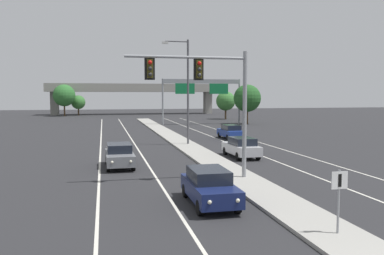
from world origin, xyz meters
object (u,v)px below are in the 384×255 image
(car_oncoming_grey, at_px, (119,155))
(car_receding_silver, at_px, (241,147))
(car_receding_blue, at_px, (230,132))
(tree_far_right_c, at_px, (247,98))
(street_lamp_median, at_px, (186,85))
(car_oncoming_navy, at_px, (209,186))
(overhead_signal_mast, at_px, (209,88))
(highway_sign_gantry, at_px, (202,87))
(tree_far_left_a, at_px, (64,95))
(median_sign_post, at_px, (339,192))
(tree_far_right_b, at_px, (226,101))
(tree_far_left_c, at_px, (78,102))

(car_oncoming_grey, relative_size, car_receding_silver, 1.00)
(car_receding_blue, xyz_separation_m, tree_far_right_c, (9.73, 20.90, 3.50))
(street_lamp_median, distance_m, car_oncoming_navy, 21.57)
(overhead_signal_mast, relative_size, highway_sign_gantry, 0.54)
(overhead_signal_mast, distance_m, street_lamp_median, 16.24)
(car_receding_silver, distance_m, car_receding_blue, 13.19)
(tree_far_left_a, bearing_deg, street_lamp_median, -74.15)
(car_oncoming_navy, height_order, highway_sign_gantry, highway_sign_gantry)
(median_sign_post, relative_size, car_receding_blue, 0.49)
(street_lamp_median, xyz_separation_m, car_receding_silver, (2.74, -8.30, -4.97))
(street_lamp_median, height_order, car_receding_silver, street_lamp_median)
(highway_sign_gantry, distance_m, tree_far_right_b, 15.56)
(overhead_signal_mast, bearing_deg, tree_far_left_c, 98.52)
(car_receding_silver, xyz_separation_m, highway_sign_gantry, (5.37, 34.44, 5.34))
(median_sign_post, height_order, highway_sign_gantry, highway_sign_gantry)
(street_lamp_median, xyz_separation_m, car_receding_blue, (6.02, 4.48, -4.97))
(street_lamp_median, relative_size, car_receding_blue, 2.22)
(tree_far_right_c, distance_m, tree_far_left_c, 46.20)
(median_sign_post, height_order, car_oncoming_navy, median_sign_post)
(highway_sign_gantry, bearing_deg, overhead_signal_mast, -103.48)
(street_lamp_median, height_order, tree_far_right_b, street_lamp_median)
(tree_far_left_c, distance_m, tree_far_right_b, 37.06)
(tree_far_right_b, bearing_deg, car_oncoming_navy, -108.04)
(car_receding_silver, distance_m, tree_far_right_b, 49.41)
(car_oncoming_navy, distance_m, car_receding_silver, 13.78)
(car_receding_silver, distance_m, highway_sign_gantry, 35.26)
(car_oncoming_grey, xyz_separation_m, car_receding_blue, (12.78, 14.98, 0.00))
(car_receding_blue, xyz_separation_m, tree_far_left_a, (-22.51, 53.61, 3.94))
(car_oncoming_navy, bearing_deg, tree_far_right_c, 67.65)
(median_sign_post, relative_size, street_lamp_median, 0.22)
(highway_sign_gantry, bearing_deg, car_receding_silver, -98.87)
(tree_far_left_a, bearing_deg, car_receding_blue, -67.22)
(median_sign_post, distance_m, tree_far_left_a, 85.52)
(car_receding_silver, height_order, highway_sign_gantry, highway_sign_gantry)
(median_sign_post, xyz_separation_m, car_oncoming_navy, (-3.22, 5.02, -0.77))
(tree_far_left_a, bearing_deg, overhead_signal_mast, -78.96)
(overhead_signal_mast, xyz_separation_m, median_sign_post, (2.03, -9.65, -3.71))
(car_oncoming_navy, distance_m, tree_far_left_a, 80.03)
(overhead_signal_mast, bearing_deg, tree_far_right_c, 66.81)
(tree_far_left_a, bearing_deg, median_sign_post, -78.86)
(highway_sign_gantry, relative_size, tree_far_right_c, 2.01)
(overhead_signal_mast, distance_m, tree_far_left_a, 75.59)
(car_receding_silver, bearing_deg, car_oncoming_grey, -166.95)
(car_receding_blue, bearing_deg, car_oncoming_navy, -110.09)
(tree_far_left_c, bearing_deg, car_receding_silver, -76.76)
(car_oncoming_grey, relative_size, car_receding_blue, 1.00)
(car_oncoming_navy, distance_m, tree_far_right_c, 49.98)
(car_receding_silver, height_order, car_receding_blue, same)
(street_lamp_median, bearing_deg, median_sign_post, -89.97)
(car_oncoming_grey, height_order, tree_far_left_c, tree_far_left_c)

